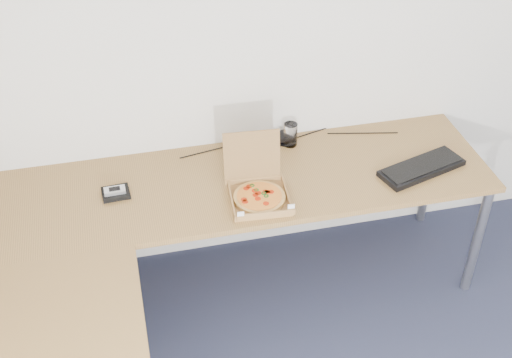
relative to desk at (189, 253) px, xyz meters
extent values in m
cube|color=olive|center=(0.32, 0.43, 0.01)|extent=(2.50, 0.70, 0.03)
cylinder|color=gray|center=(1.52, 0.73, -0.35)|extent=(0.05, 0.05, 0.70)
cube|color=#A1733F|center=(0.38, 0.25, 0.03)|extent=(0.27, 0.27, 0.01)
cube|color=#A1733F|center=(0.38, 0.41, 0.17)|extent=(0.27, 0.05, 0.27)
cylinder|color=#D99D4D|center=(0.38, 0.25, 0.05)|extent=(0.25, 0.25, 0.02)
cylinder|color=#C64524|center=(0.38, 0.25, 0.06)|extent=(0.21, 0.21, 0.00)
cylinder|color=silver|center=(0.65, 0.67, 0.09)|extent=(0.07, 0.07, 0.13)
cube|color=black|center=(1.23, 0.30, 0.04)|extent=(0.48, 0.28, 0.03)
cube|color=black|center=(-0.28, 0.45, 0.04)|extent=(0.14, 0.12, 0.02)
cube|color=#B2B5BA|center=(-0.29, 0.45, 0.06)|extent=(0.10, 0.06, 0.02)
ellipsoid|color=black|center=(0.62, 0.71, 0.07)|extent=(0.09, 0.09, 0.08)
camera|label=1|loc=(-0.21, -2.19, 2.07)|focal=47.90mm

